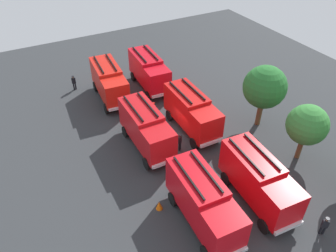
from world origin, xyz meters
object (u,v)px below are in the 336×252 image
Objects in this scene: fire_truck_4 at (192,111)px; traffic_cone_1 at (151,107)px; fire_truck_1 at (146,128)px; firefighter_4 at (115,70)px; traffic_cone_2 at (120,84)px; firefighter_3 at (74,82)px; firefighter_0 at (153,109)px; fire_truck_0 at (109,81)px; traffic_cone_0 at (159,205)px; fire_truck_5 at (259,179)px; tree_0 at (265,87)px; fire_truck_3 at (149,71)px; firefighter_1 at (180,141)px; firefighter_2 at (325,225)px; tree_1 at (307,125)px; fire_truck_2 at (203,201)px.

traffic_cone_1 is (-4.74, -2.05, -1.81)m from fire_truck_4.
fire_truck_1 reaches higher than firefighter_4.
firefighter_4 reaches higher than traffic_cone_2.
firefighter_4 reaches higher than firefighter_3.
fire_truck_0 is at bearing 100.06° from firefighter_0.
traffic_cone_0 is at bearing -7.31° from firefighter_4.
fire_truck_1 is 0.98× the size of fire_truck_5.
tree_0 is (5.92, 8.70, 3.25)m from firefighter_0.
tree_0 reaches higher than firefighter_0.
traffic_cone_2 is at bearing -115.57° from fire_truck_3.
fire_truck_5 is at bearing 16.67° from firefighter_3.
firefighter_1 reaches higher than traffic_cone_1.
tree_0 is at bearing -158.91° from firefighter_2.
firefighter_4 is 0.35× the size of tree_1.
fire_truck_0 is 4.31× the size of firefighter_2.
firefighter_2 is 13.23m from tree_0.
fire_truck_5 is at bearing 69.18° from traffic_cone_0.
firefighter_0 is (-3.75, 2.54, -1.15)m from fire_truck_1.
tree_0 is at bearing 40.90° from firefighter_3.
traffic_cone_1 reaches higher than traffic_cone_2.
fire_truck_1 is 10.59m from fire_truck_5.
fire_truck_5 is 10.59× the size of traffic_cone_1.
tree_1 is at bearing 27.54° from firefighter_4.
tree_1 is at bearing 86.72° from traffic_cone_0.
tree_1 reaches higher than firefighter_4.
fire_truck_4 and fire_truck_5 have the same top height.
fire_truck_2 is at bearing -11.00° from fire_truck_3.
fire_truck_5 reaches higher than firefighter_2.
tree_0 is (0.31, 8.82, 3.27)m from firefighter_1.
traffic_cone_0 is (7.19, -7.16, -1.78)m from fire_truck_4.
fire_truck_0 is at bearing -45.25° from traffic_cone_2.
fire_truck_0 is at bearing -145.88° from traffic_cone_1.
fire_truck_5 reaches higher than traffic_cone_2.
fire_truck_2 and fire_truck_5 have the same top height.
tree_0 is (11.67, 6.41, 2.10)m from fire_truck_3.
tree_0 reaches higher than firefighter_2.
fire_truck_0 is 4.15× the size of firefighter_0.
fire_truck_0 is 1.39× the size of tree_1.
fire_truck_3 reaches higher than firefighter_0.
firefighter_0 is 1.04× the size of firefighter_2.
traffic_cone_0 is at bearing -106.70° from fire_truck_5.
fire_truck_4 is at bearing 135.12° from traffic_cone_0.
fire_truck_2 reaches higher than traffic_cone_0.
tree_0 reaches higher than firefighter_4.
firefighter_0 reaches higher than traffic_cone_1.
firefighter_0 is 1.02× the size of firefighter_3.
traffic_cone_2 is (-20.47, 1.86, -1.83)m from fire_truck_2.
firefighter_2 is at bearing 20.84° from fire_truck_0.
traffic_cone_0 is 18.51m from traffic_cone_2.
fire_truck_4 reaches higher than traffic_cone_2.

